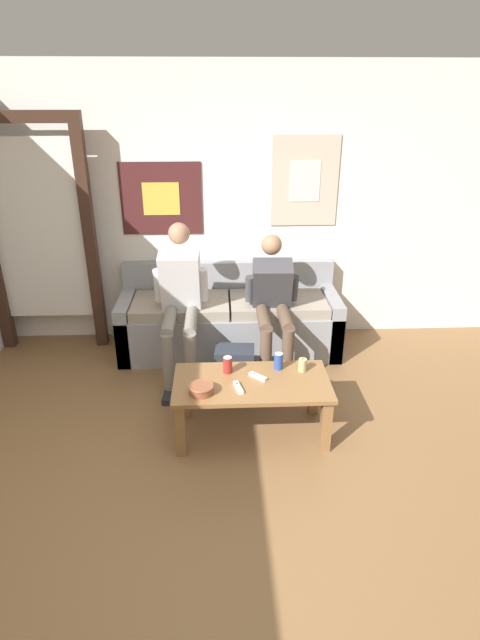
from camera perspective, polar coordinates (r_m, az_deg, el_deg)
name	(u,v)px	position (r m, az deg, el deg)	size (l,w,h in m)	color
ground_plane	(222,526)	(3.11, -2.02, -22.51)	(18.00, 18.00, 0.00)	brown
wall_back	(217,209)	(4.82, -2.65, 12.53)	(10.00, 0.07, 2.55)	white
door_frame	(38,225)	(4.90, -22.12, 10.04)	(1.00, 0.10, 2.15)	#382319
couch	(230,320)	(4.77, -1.20, -0.04)	(2.04, 0.74, 0.79)	gray
coffee_table	(252,391)	(3.57, 1.34, -8.08)	(1.10, 0.56, 0.43)	olive
person_seated_adult	(180,297)	(4.27, -6.85, 2.62)	(0.47, 0.91, 1.28)	gray
person_seated_teen	(273,301)	(4.31, 3.82, 2.19)	(0.47, 0.89, 1.16)	brown
backpack	(235,370)	(4.18, -0.61, -5.69)	(0.34, 0.27, 0.37)	#282D38
ceramic_bowl	(201,389)	(3.39, -4.43, -7.81)	(0.17, 0.17, 0.06)	brown
pillar_candle	(302,365)	(3.66, 7.15, -5.12)	(0.06, 0.06, 0.11)	tan
drink_can_blue	(278,361)	(3.66, 4.42, -4.70)	(0.07, 0.07, 0.12)	#28479E
drink_can_red	(228,365)	(3.60, -1.42, -5.15)	(0.07, 0.07, 0.12)	maroon
game_controller_near_left	(238,388)	(3.43, -0.21, -7.73)	(0.07, 0.15, 0.03)	white
game_controller_near_right	(258,377)	(3.56, 2.07, -6.48)	(0.13, 0.12, 0.03)	white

